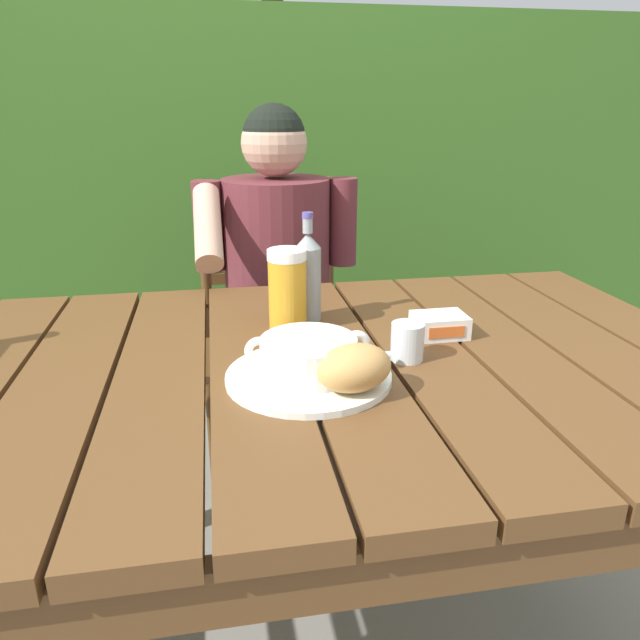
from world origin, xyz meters
TOP-DOWN VIEW (x-y plane):
  - dining_table at (0.00, 0.00)m, footprint 1.47×0.97m
  - hedge_backdrop at (-0.01, 1.90)m, footprint 4.27×0.88m
  - chair_near_diner at (-0.04, 0.93)m, footprint 0.48×0.48m
  - person_eating at (-0.04, 0.72)m, footprint 0.48×0.47m
  - serving_plate at (-0.08, -0.08)m, footprint 0.28×0.28m
  - soup_bowl at (-0.08, -0.08)m, footprint 0.22×0.17m
  - bread_roll at (-0.01, -0.16)m, footprint 0.15×0.13m
  - beer_glass at (-0.08, 0.17)m, footprint 0.08×0.08m
  - beer_bottle at (-0.03, 0.22)m, footprint 0.06×0.06m
  - water_glass_small at (0.12, -0.03)m, footprint 0.06×0.06m
  - butter_tub at (0.22, 0.07)m, footprint 0.11×0.08m
  - table_knife at (0.05, -0.01)m, footprint 0.16×0.02m

SIDE VIEW (x-z plane):
  - chair_near_diner at x=-0.04m, z-range -0.01..0.97m
  - dining_table at x=0.00m, z-range 0.30..1.08m
  - person_eating at x=-0.04m, z-range 0.11..1.34m
  - table_knife at x=0.05m, z-range 0.78..0.79m
  - serving_plate at x=-0.08m, z-range 0.78..0.79m
  - butter_tub at x=0.22m, z-range 0.78..0.82m
  - water_glass_small at x=0.12m, z-range 0.78..0.85m
  - soup_bowl at x=-0.08m, z-range 0.79..0.86m
  - bread_roll at x=-0.01m, z-range 0.79..0.87m
  - beer_glass at x=-0.08m, z-range 0.78..0.95m
  - beer_bottle at x=-0.03m, z-range 0.76..1.00m
  - hedge_backdrop at x=-0.01m, z-range -0.24..2.37m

